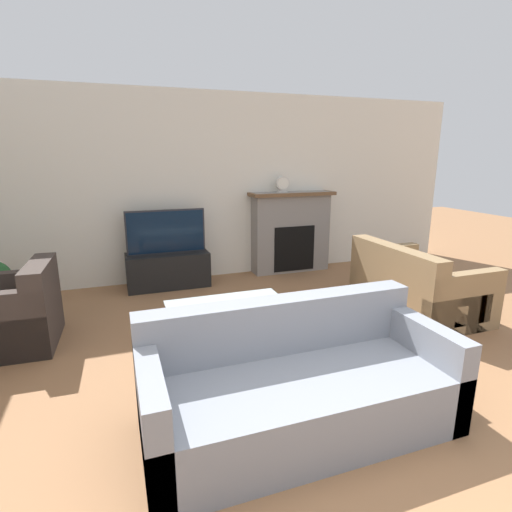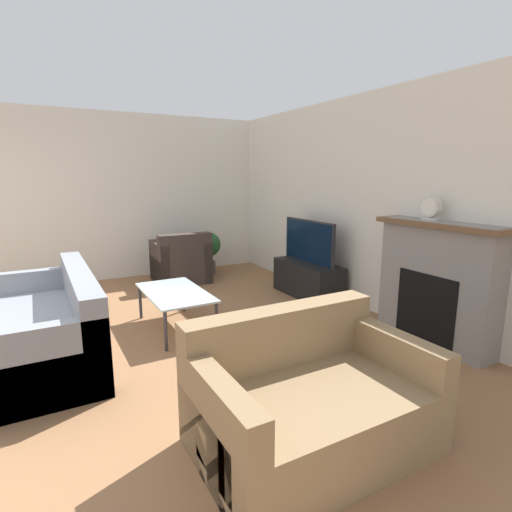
# 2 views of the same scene
# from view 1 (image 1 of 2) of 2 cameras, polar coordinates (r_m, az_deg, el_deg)

# --- Properties ---
(wall_back) EXTENTS (8.76, 0.06, 2.70)m
(wall_back) POSITION_cam_1_polar(r_m,az_deg,el_deg) (5.97, -8.61, 9.63)
(wall_back) COLOR silver
(wall_back) RESTS_ON ground_plane
(fireplace) EXTENTS (1.35, 0.36, 1.26)m
(fireplace) POSITION_cam_1_polar(r_m,az_deg,el_deg) (6.33, 4.99, 3.66)
(fireplace) COLOR gray
(fireplace) RESTS_ON ground_plane
(tv_stand) EXTENTS (1.13, 0.47, 0.49)m
(tv_stand) POSITION_cam_1_polar(r_m,az_deg,el_deg) (5.75, -12.44, -1.95)
(tv_stand) COLOR black
(tv_stand) RESTS_ON ground_plane
(tv) EXTENTS (1.07, 0.06, 0.61)m
(tv) POSITION_cam_1_polar(r_m,az_deg,el_deg) (5.63, -12.74, 3.40)
(tv) COLOR #232328
(tv) RESTS_ON tv_stand
(couch_sectional) EXTENTS (2.07, 0.90, 0.82)m
(couch_sectional) POSITION_cam_1_polar(r_m,az_deg,el_deg) (2.86, 5.88, -18.05)
(couch_sectional) COLOR gray
(couch_sectional) RESTS_ON ground_plane
(couch_loveseat) EXTENTS (0.96, 1.44, 0.82)m
(couch_loveseat) POSITION_cam_1_polar(r_m,az_deg,el_deg) (5.08, 21.77, -4.31)
(couch_loveseat) COLOR #8C704C
(couch_loveseat) RESTS_ON ground_plane
(armchair_by_window) EXTENTS (0.82, 0.86, 0.82)m
(armchair_by_window) POSITION_cam_1_polar(r_m,az_deg,el_deg) (4.54, -31.17, -7.41)
(armchair_by_window) COLOR #3D332D
(armchair_by_window) RESTS_ON ground_plane
(coffee_table) EXTENTS (1.13, 0.62, 0.44)m
(coffee_table) POSITION_cam_1_polar(r_m,az_deg,el_deg) (3.84, -4.04, -7.47)
(coffee_table) COLOR #333338
(coffee_table) RESTS_ON ground_plane
(mantel_clock) EXTENTS (0.21, 0.07, 0.24)m
(mantel_clock) POSITION_cam_1_polar(r_m,az_deg,el_deg) (6.18, 3.80, 10.23)
(mantel_clock) COLOR beige
(mantel_clock) RESTS_ON fireplace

